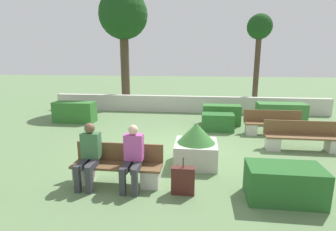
{
  "coord_description": "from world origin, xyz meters",
  "views": [
    {
      "loc": [
        0.63,
        -7.16,
        2.62
      ],
      "look_at": [
        -0.32,
        0.5,
        0.9
      ],
      "focal_mm": 28.0,
      "sensor_mm": 36.0,
      "label": 1
    }
  ],
  "objects_px": {
    "person_seated_man": "(133,155)",
    "suitcase": "(183,180)",
    "bench_front": "(118,169)",
    "person_seated_woman": "(89,152)",
    "planter_corner_left": "(196,145)",
    "tree_leftmost": "(123,17)",
    "bench_right_side": "(303,139)",
    "tree_center_left": "(259,33)",
    "bench_left_side": "(273,126)"
  },
  "relations": [
    {
      "from": "bench_left_side",
      "to": "tree_center_left",
      "type": "relative_size",
      "value": 0.42
    },
    {
      "from": "tree_center_left",
      "to": "bench_front",
      "type": "bearing_deg",
      "value": -117.58
    },
    {
      "from": "person_seated_man",
      "to": "suitcase",
      "type": "distance_m",
      "value": 1.13
    },
    {
      "from": "person_seated_woman",
      "to": "planter_corner_left",
      "type": "relative_size",
      "value": 1.24
    },
    {
      "from": "bench_front",
      "to": "bench_left_side",
      "type": "height_order",
      "value": "same"
    },
    {
      "from": "bench_left_side",
      "to": "person_seated_man",
      "type": "height_order",
      "value": "person_seated_man"
    },
    {
      "from": "suitcase",
      "to": "bench_right_side",
      "type": "bearing_deg",
      "value": 41.83
    },
    {
      "from": "bench_front",
      "to": "planter_corner_left",
      "type": "xyz_separation_m",
      "value": [
        1.63,
        1.2,
        0.19
      ]
    },
    {
      "from": "person_seated_woman",
      "to": "tree_center_left",
      "type": "xyz_separation_m",
      "value": [
        4.94,
        8.56,
        3.03
      ]
    },
    {
      "from": "bench_front",
      "to": "tree_center_left",
      "type": "relative_size",
      "value": 0.41
    },
    {
      "from": "bench_front",
      "to": "bench_right_side",
      "type": "distance_m",
      "value": 5.34
    },
    {
      "from": "bench_left_side",
      "to": "person_seated_woman",
      "type": "bearing_deg",
      "value": -146.46
    },
    {
      "from": "planter_corner_left",
      "to": "suitcase",
      "type": "height_order",
      "value": "planter_corner_left"
    },
    {
      "from": "bench_front",
      "to": "tree_center_left",
      "type": "xyz_separation_m",
      "value": [
        4.4,
        8.42,
        3.43
      ]
    },
    {
      "from": "bench_left_side",
      "to": "bench_right_side",
      "type": "bearing_deg",
      "value": -82.37
    },
    {
      "from": "tree_center_left",
      "to": "person_seated_woman",
      "type": "bearing_deg",
      "value": -120.0
    },
    {
      "from": "bench_front",
      "to": "tree_leftmost",
      "type": "bearing_deg",
      "value": 104.7
    },
    {
      "from": "bench_front",
      "to": "suitcase",
      "type": "distance_m",
      "value": 1.44
    },
    {
      "from": "person_seated_man",
      "to": "suitcase",
      "type": "height_order",
      "value": "person_seated_man"
    },
    {
      "from": "tree_leftmost",
      "to": "bench_front",
      "type": "bearing_deg",
      "value": -75.3
    },
    {
      "from": "bench_front",
      "to": "suitcase",
      "type": "bearing_deg",
      "value": -11.49
    },
    {
      "from": "person_seated_man",
      "to": "tree_leftmost",
      "type": "xyz_separation_m",
      "value": [
        -2.57,
        8.5,
        3.85
      ]
    },
    {
      "from": "tree_leftmost",
      "to": "bench_right_side",
      "type": "bearing_deg",
      "value": -39.99
    },
    {
      "from": "suitcase",
      "to": "tree_leftmost",
      "type": "bearing_deg",
      "value": 112.61
    },
    {
      "from": "bench_front",
      "to": "tree_leftmost",
      "type": "height_order",
      "value": "tree_leftmost"
    },
    {
      "from": "person_seated_woman",
      "to": "planter_corner_left",
      "type": "xyz_separation_m",
      "value": [
        2.17,
        1.34,
        -0.21
      ]
    },
    {
      "from": "bench_right_side",
      "to": "suitcase",
      "type": "bearing_deg",
      "value": -150.13
    },
    {
      "from": "bench_left_side",
      "to": "suitcase",
      "type": "distance_m",
      "value": 5.23
    },
    {
      "from": "bench_right_side",
      "to": "person_seated_woman",
      "type": "distance_m",
      "value": 5.89
    },
    {
      "from": "person_seated_woman",
      "to": "tree_leftmost",
      "type": "xyz_separation_m",
      "value": [
        -1.65,
        8.5,
        3.84
      ]
    },
    {
      "from": "bench_front",
      "to": "planter_corner_left",
      "type": "relative_size",
      "value": 1.79
    },
    {
      "from": "bench_right_side",
      "to": "tree_center_left",
      "type": "relative_size",
      "value": 0.46
    },
    {
      "from": "planter_corner_left",
      "to": "suitcase",
      "type": "distance_m",
      "value": 1.52
    },
    {
      "from": "bench_right_side",
      "to": "tree_center_left",
      "type": "bearing_deg",
      "value": 80.54
    },
    {
      "from": "suitcase",
      "to": "tree_leftmost",
      "type": "xyz_separation_m",
      "value": [
        -3.6,
        8.65,
        4.28
      ]
    },
    {
      "from": "bench_front",
      "to": "suitcase",
      "type": "height_order",
      "value": "bench_front"
    },
    {
      "from": "tree_center_left",
      "to": "suitcase",
      "type": "bearing_deg",
      "value": -108.96
    },
    {
      "from": "person_seated_woman",
      "to": "tree_leftmost",
      "type": "bearing_deg",
      "value": 100.99
    },
    {
      "from": "bench_front",
      "to": "bench_right_side",
      "type": "relative_size",
      "value": 0.89
    },
    {
      "from": "bench_right_side",
      "to": "planter_corner_left",
      "type": "xyz_separation_m",
      "value": [
        -3.03,
        -1.42,
        0.18
      ]
    },
    {
      "from": "planter_corner_left",
      "to": "suitcase",
      "type": "bearing_deg",
      "value": -98.4
    },
    {
      "from": "bench_right_side",
      "to": "person_seated_man",
      "type": "height_order",
      "value": "person_seated_man"
    },
    {
      "from": "person_seated_woman",
      "to": "planter_corner_left",
      "type": "height_order",
      "value": "person_seated_woman"
    },
    {
      "from": "planter_corner_left",
      "to": "tree_leftmost",
      "type": "relative_size",
      "value": 0.18
    },
    {
      "from": "tree_leftmost",
      "to": "tree_center_left",
      "type": "distance_m",
      "value": 6.64
    },
    {
      "from": "person_seated_woman",
      "to": "suitcase",
      "type": "distance_m",
      "value": 2.0
    },
    {
      "from": "bench_left_side",
      "to": "planter_corner_left",
      "type": "distance_m",
      "value": 3.92
    },
    {
      "from": "bench_right_side",
      "to": "suitcase",
      "type": "xyz_separation_m",
      "value": [
        -3.24,
        -2.9,
        -0.05
      ]
    },
    {
      "from": "person_seated_man",
      "to": "suitcase",
      "type": "bearing_deg",
      "value": -8.01
    },
    {
      "from": "bench_left_side",
      "to": "tree_center_left",
      "type": "bearing_deg",
      "value": 79.3
    }
  ]
}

